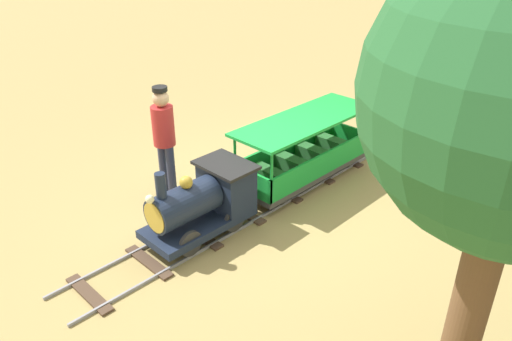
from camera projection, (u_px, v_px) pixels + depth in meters
The scene contains 5 objects.
ground_plane at pixel (257, 205), 6.83m from camera, with size 60.00×60.00×0.00m, color #A38C51.
track at pixel (262, 201), 6.88m from camera, with size 0.78×6.05×0.04m.
locomotive at pixel (204, 200), 6.02m from camera, with size 0.74×1.45×1.04m.
passenger_car at pixel (304, 155), 7.26m from camera, with size 0.84×2.35×0.97m.
conductor_person at pixel (164, 134), 6.63m from camera, with size 0.30×0.30×1.62m.
Camera 1 is at (-4.07, 4.15, 3.61)m, focal length 34.42 mm.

